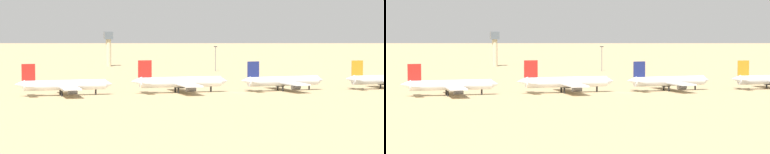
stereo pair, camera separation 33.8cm
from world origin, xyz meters
The scene contains 8 objects.
ground centered at (0.00, 0.00, 0.00)m, with size 4000.00×4000.00×0.00m, color tan.
ridge_center centered at (216.60, 1154.20, 64.06)m, with size 339.57×209.08×128.12m, color gray.
ridge_east centered at (584.94, 1160.91, 34.77)m, with size 333.60×223.55×69.54m, color #7E6D5D.
parked_jet_red_2 centered at (-65.47, 1.75, 3.90)m, with size 35.98×30.22×11.89m.
parked_jet_red_3 centered at (-21.60, 3.08, 4.14)m, with size 38.25×32.12×12.65m.
parked_jet_navy_4 centered at (19.71, 2.40, 3.87)m, with size 35.74×30.25×11.80m.
control_tower centered at (-23.87, 190.16, 12.68)m, with size 5.20×5.20×21.01m.
light_pole_east centered at (26.80, 129.42, 8.03)m, with size 1.80×0.50×13.71m.
Camera 1 is at (-88.66, -296.59, 27.35)m, focal length 75.65 mm.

